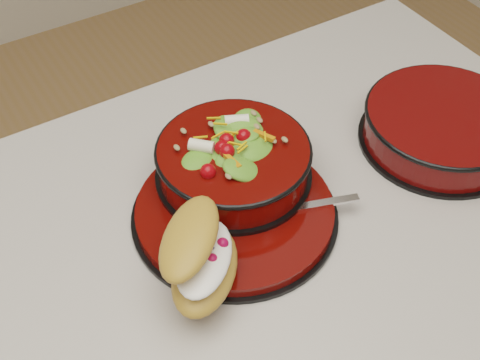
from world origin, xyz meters
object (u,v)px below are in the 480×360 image
croissant (202,256)px  fork (297,208)px  extra_bowl (443,125)px  salad_bowl (233,158)px  dinner_plate (236,212)px

croissant → fork: bearing=-36.6°
croissant → extra_bowl: size_ratio=0.68×
croissant → fork: (0.15, 0.03, -0.03)m
salad_bowl → extra_bowl: salad_bowl is taller
dinner_plate → salad_bowl: salad_bowl is taller
salad_bowl → croissant: bearing=-133.5°
salad_bowl → fork: salad_bowl is taller
salad_bowl → fork: 0.10m
croissant → fork: 0.16m
dinner_plate → fork: fork is taller
extra_bowl → croissant: bearing=-174.1°
dinner_plate → salad_bowl: (0.03, 0.05, 0.04)m
dinner_plate → extra_bowl: (0.32, -0.03, 0.02)m
extra_bowl → salad_bowl: bearing=165.5°
dinner_plate → extra_bowl: extra_bowl is taller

